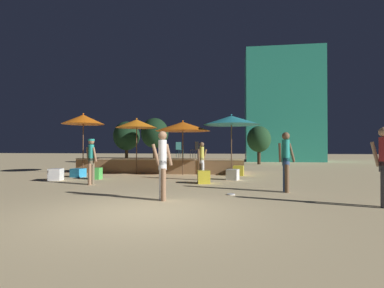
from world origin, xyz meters
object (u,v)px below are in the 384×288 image
at_px(cube_seat_3, 78,173).
at_px(person_2, 384,162).
at_px(patio_umbrella_1, 183,126).
at_px(background_tree_0, 259,139).
at_px(person_3, 91,159).
at_px(person_4, 202,160).
at_px(person_1, 162,162).
at_px(frisbee_disc, 231,194).
at_px(cube_seat_2, 96,173).
at_px(background_tree_1, 127,136).
at_px(patio_umbrella_2, 231,120).
at_px(patio_umbrella_3, 83,119).
at_px(cube_seat_5, 56,175).
at_px(bistro_chair_0, 179,148).
at_px(cube_seat_0, 233,175).
at_px(cube_seat_4, 238,171).
at_px(person_0, 286,159).
at_px(bistro_chair_1, 195,148).
at_px(cube_seat_1, 204,177).
at_px(background_tree_2, 155,133).
at_px(patio_umbrella_0, 137,124).

bearing_deg(cube_seat_3, person_2, -27.92).
relative_size(patio_umbrella_1, background_tree_0, 0.88).
height_order(person_3, person_4, person_3).
distance_m(patio_umbrella_1, person_1, 7.45).
xyz_separation_m(person_3, frisbee_disc, (5.20, -1.70, -0.94)).
bearing_deg(patio_umbrella_1, person_2, -51.12).
relative_size(cube_seat_2, background_tree_1, 0.14).
height_order(patio_umbrella_2, patio_umbrella_3, patio_umbrella_3).
xyz_separation_m(cube_seat_5, background_tree_1, (-2.03, 13.81, 2.15)).
height_order(frisbee_disc, background_tree_0, background_tree_0).
distance_m(patio_umbrella_3, cube_seat_5, 4.41).
bearing_deg(cube_seat_3, cube_seat_5, -97.39).
relative_size(patio_umbrella_2, bistro_chair_0, 3.35).
distance_m(cube_seat_0, frisbee_disc, 4.06).
distance_m(cube_seat_0, background_tree_1, 15.86).
height_order(cube_seat_4, frisbee_disc, cube_seat_4).
relative_size(patio_umbrella_1, person_0, 1.50).
xyz_separation_m(person_2, background_tree_0, (-1.42, 17.69, 1.02)).
height_order(patio_umbrella_1, patio_umbrella_2, patio_umbrella_2).
xyz_separation_m(bistro_chair_1, background_tree_1, (-7.39, 9.39, 1.05)).
relative_size(cube_seat_1, person_2, 0.29).
distance_m(frisbee_disc, background_tree_1, 19.25).
height_order(cube_seat_2, bistro_chair_0, bistro_chair_0).
bearing_deg(patio_umbrella_3, bistro_chair_0, 23.05).
xyz_separation_m(person_0, background_tree_0, (0.43, 15.57, 1.02)).
bearing_deg(cube_seat_5, cube_seat_4, 23.13).
distance_m(frisbee_disc, background_tree_2, 16.50).
height_order(person_2, background_tree_2, background_tree_2).
xyz_separation_m(cube_seat_1, person_3, (-4.12, -0.94, 0.71)).
height_order(cube_seat_3, frisbee_disc, cube_seat_3).
relative_size(patio_umbrella_2, cube_seat_4, 5.52).
distance_m(patio_umbrella_0, person_0, 8.70).
height_order(cube_seat_5, person_1, person_1).
xyz_separation_m(patio_umbrella_2, person_4, (-1.24, -2.06, -1.85)).
distance_m(cube_seat_2, person_0, 8.13).
relative_size(cube_seat_1, background_tree_1, 0.15).
bearing_deg(person_2, person_4, -102.94).
bearing_deg(background_tree_2, person_2, -58.84).
distance_m(cube_seat_2, cube_seat_4, 6.72).
xyz_separation_m(cube_seat_5, person_4, (6.06, 0.99, 0.61)).
bearing_deg(person_3, frisbee_disc, 87.54).
bearing_deg(cube_seat_0, cube_seat_1, -127.87).
bearing_deg(frisbee_disc, bistro_chair_0, 110.31).
bearing_deg(bistro_chair_0, patio_umbrella_2, -78.84).
xyz_separation_m(person_3, bistro_chair_0, (2.09, 6.68, 0.39)).
distance_m(patio_umbrella_2, cube_seat_1, 4.20).
bearing_deg(person_3, background_tree_0, 169.15).
distance_m(person_2, person_3, 9.25).
bearing_deg(cube_seat_4, patio_umbrella_0, 179.07).
xyz_separation_m(cube_seat_0, person_4, (-1.31, -0.23, 0.63)).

